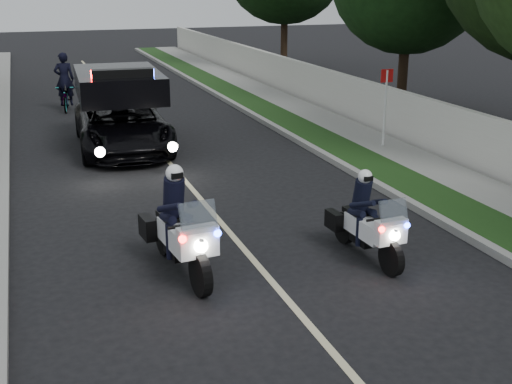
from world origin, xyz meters
TOP-DOWN VIEW (x-y plane):
  - curb_right at (4.10, 10.00)m, footprint 0.20×60.00m
  - grass_verge at (4.80, 10.00)m, footprint 1.20×60.00m
  - sidewalk_right at (6.10, 10.00)m, footprint 1.40×60.00m
  - property_wall at (7.10, 10.00)m, footprint 0.22×60.00m
  - curb_left at (-4.10, 10.00)m, footprint 0.20×60.00m
  - lane_marking at (0.00, 10.00)m, footprint 0.12×50.00m
  - police_moto_left at (-1.29, 4.02)m, footprint 0.98×2.22m
  - police_moto_right at (1.89, 3.56)m, footprint 0.75×1.88m
  - police_suv at (-0.92, 12.71)m, footprint 2.68×5.40m
  - bicycle at (-2.01, 19.27)m, footprint 0.83×1.87m
  - cyclist at (-2.01, 19.27)m, footprint 0.73×0.51m
  - sign_post at (6.00, 10.10)m, footprint 0.39×0.39m
  - tree_right_d at (9.76, 15.32)m, footprint 6.94×6.94m
  - tree_right_e at (9.91, 27.42)m, footprint 7.75×7.75m

SIDE VIEW (x-z plane):
  - police_moto_left at x=-1.29m, z-range -0.92..0.92m
  - police_moto_right at x=1.89m, z-range -0.79..0.79m
  - police_suv at x=-0.92m, z-range -1.29..1.29m
  - bicycle at x=-2.01m, z-range -0.47..0.47m
  - cyclist at x=-2.01m, z-range -0.96..0.96m
  - sign_post at x=6.00m, z-range -1.19..1.19m
  - tree_right_d at x=9.76m, z-range -4.70..4.70m
  - tree_right_e at x=9.91m, z-range -5.43..5.43m
  - lane_marking at x=0.00m, z-range 0.00..0.01m
  - curb_right at x=4.10m, z-range 0.00..0.15m
  - curb_left at x=-4.10m, z-range 0.00..0.15m
  - grass_verge at x=4.80m, z-range 0.00..0.16m
  - sidewalk_right at x=6.10m, z-range 0.00..0.16m
  - property_wall at x=7.10m, z-range 0.00..1.50m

